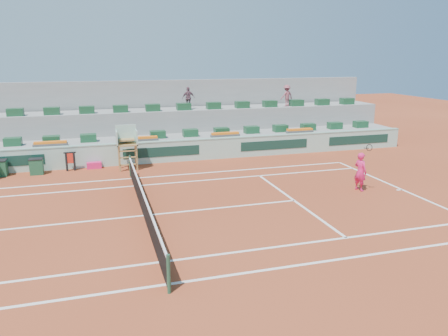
% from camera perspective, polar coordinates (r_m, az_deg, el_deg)
% --- Properties ---
extents(ground, '(90.00, 90.00, 0.00)m').
position_cam_1_polar(ground, '(17.35, -10.44, -6.14)').
color(ground, maroon).
rests_on(ground, ground).
extents(seating_tier_lower, '(36.00, 4.00, 1.20)m').
position_cam_1_polar(seating_tier_lower, '(27.48, -12.98, 2.72)').
color(seating_tier_lower, '#959593').
rests_on(seating_tier_lower, ground).
extents(seating_tier_upper, '(36.00, 2.40, 2.60)m').
position_cam_1_polar(seating_tier_upper, '(28.92, -13.28, 4.70)').
color(seating_tier_upper, '#959593').
rests_on(seating_tier_upper, ground).
extents(stadium_back_wall, '(36.00, 0.40, 4.40)m').
position_cam_1_polar(stadium_back_wall, '(30.37, -13.57, 6.86)').
color(stadium_back_wall, '#959593').
rests_on(stadium_back_wall, ground).
extents(player_bag, '(0.78, 0.35, 0.35)m').
position_cam_1_polar(player_bag, '(25.03, -16.59, 0.34)').
color(player_bag, '#EC1E68').
rests_on(player_bag, ground).
extents(spectator_mid, '(0.89, 0.45, 1.46)m').
position_cam_1_polar(spectator_mid, '(28.92, -4.67, 9.10)').
color(spectator_mid, '#6F4A58').
rests_on(spectator_mid, seating_tier_upper).
extents(spectator_right, '(1.06, 0.77, 1.47)m').
position_cam_1_polar(spectator_right, '(30.84, 8.19, 9.35)').
color(spectator_right, '#8C4650').
rests_on(spectator_right, seating_tier_upper).
extents(court_lines, '(23.89, 11.09, 0.01)m').
position_cam_1_polar(court_lines, '(17.35, -10.44, -6.13)').
color(court_lines, white).
rests_on(court_lines, ground).
extents(tennis_net, '(0.10, 11.97, 1.10)m').
position_cam_1_polar(tennis_net, '(17.17, -10.52, -4.50)').
color(tennis_net, black).
rests_on(tennis_net, ground).
extents(advertising_hoarding, '(36.00, 0.34, 1.26)m').
position_cam_1_polar(advertising_hoarding, '(25.32, -12.59, 1.83)').
color(advertising_hoarding, '#A0C9B7').
rests_on(advertising_hoarding, ground).
extents(umpire_chair, '(1.10, 0.90, 2.40)m').
position_cam_1_polar(umpire_chair, '(24.16, -12.59, 3.43)').
color(umpire_chair, olive).
rests_on(umpire_chair, ground).
extents(seat_row_lower, '(32.90, 0.60, 0.44)m').
position_cam_1_polar(seat_row_lower, '(26.44, -12.95, 4.08)').
color(seat_row_lower, '#184828').
rests_on(seat_row_lower, seating_tier_lower).
extents(seat_row_upper, '(32.90, 0.60, 0.44)m').
position_cam_1_polar(seat_row_upper, '(28.11, -13.38, 7.55)').
color(seat_row_upper, '#184828').
rests_on(seat_row_upper, seating_tier_upper).
extents(flower_planters, '(26.80, 0.36, 0.28)m').
position_cam_1_polar(flower_planters, '(25.62, -16.16, 3.35)').
color(flower_planters, '#505050').
rests_on(flower_planters, seating_tier_lower).
extents(drink_cooler_a, '(0.68, 0.59, 0.84)m').
position_cam_1_polar(drink_cooler_a, '(24.78, -23.29, 0.20)').
color(drink_cooler_a, '#194D2F').
rests_on(drink_cooler_a, ground).
extents(towel_rack, '(0.63, 0.11, 1.03)m').
position_cam_1_polar(towel_rack, '(24.81, -19.44, 1.01)').
color(towel_rack, black).
rests_on(towel_rack, ground).
extents(tennis_player, '(0.59, 0.93, 2.28)m').
position_cam_1_polar(tennis_player, '(20.88, 17.38, -0.44)').
color(tennis_player, '#EC1E68').
rests_on(tennis_player, ground).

